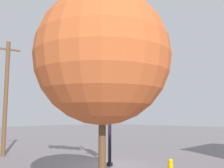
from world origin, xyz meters
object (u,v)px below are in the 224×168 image
tree_mid (103,57)px  fire_hydrant (171,167)px  signal_pole_assembly (92,90)px  utility_pole (6,96)px

tree_mid → fire_hydrant: bearing=-82.4°
signal_pole_assembly → tree_mid: bearing=140.0°
fire_hydrant → signal_pole_assembly: bearing=6.2°
utility_pole → signal_pole_assembly: bearing=-161.1°
fire_hydrant → tree_mid: 7.21m
fire_hydrant → tree_mid: bearing=97.6°
utility_pole → tree_mid: utility_pole is taller
fire_hydrant → tree_mid: size_ratio=0.11×
signal_pole_assembly → fire_hydrant: (-5.21, -0.56, -4.17)m
utility_pole → tree_mid: 13.21m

